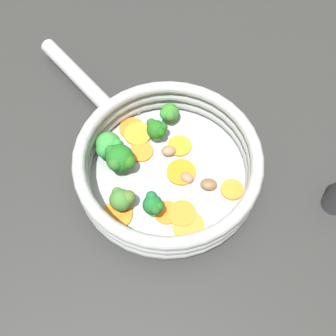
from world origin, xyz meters
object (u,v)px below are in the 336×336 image
object	(u,v)px
skillet	(168,174)
broccoli_floret_2	(108,146)
carrot_slice_4	(188,225)
broccoli_floret_0	(120,159)
carrot_slice_7	(180,146)
broccoli_floret_5	(170,113)
mushroom_piece_0	(209,184)
carrot_slice_1	(132,128)
broccoli_floret_4	(153,205)
carrot_slice_5	(167,213)
carrot_slice_9	(232,190)
carrot_slice_8	(181,171)
carrot_slice_0	(117,215)
carrot_slice_6	(182,213)
broccoli_floret_1	(122,199)
broccoli_floret_3	(157,129)
mushroom_piece_1	(187,178)
carrot_slice_3	(138,134)
carrot_slice_2	(142,152)
mushroom_piece_2	(166,151)

from	to	relation	value
skillet	broccoli_floret_2	bearing A→B (deg)	-108.74
carrot_slice_4	broccoli_floret_0	world-z (taller)	broccoli_floret_0
carrot_slice_7	broccoli_floret_2	bearing A→B (deg)	-81.71
broccoli_floret_5	mushroom_piece_0	world-z (taller)	broccoli_floret_5
carrot_slice_1	broccoli_floret_4	xyz separation A→B (m)	(0.15, 0.04, 0.03)
carrot_slice_1	carrot_slice_4	world-z (taller)	carrot_slice_1
carrot_slice_1	carrot_slice_5	world-z (taller)	carrot_slice_1
carrot_slice_9	carrot_slice_5	bearing A→B (deg)	-67.77
carrot_slice_8	carrot_slice_0	bearing A→B (deg)	-51.22
carrot_slice_4	broccoli_floret_5	distance (m)	0.19
carrot_slice_1	broccoli_floret_2	size ratio (longest dim) A/B	0.92
carrot_slice_6	broccoli_floret_1	distance (m)	0.09
broccoli_floret_3	broccoli_floret_5	distance (m)	0.04
carrot_slice_6	mushroom_piece_1	distance (m)	0.06
carrot_slice_0	carrot_slice_5	distance (m)	0.07
broccoli_floret_0	carrot_slice_6	bearing A→B (deg)	52.21
broccoli_floret_3	carrot_slice_1	bearing A→B (deg)	-111.13
skillet	broccoli_floret_1	size ratio (longest dim) A/B	6.39
carrot_slice_7	mushroom_piece_1	size ratio (longest dim) A/B	1.77
carrot_slice_6	broccoli_floret_4	world-z (taller)	broccoli_floret_4
carrot_slice_3	mushroom_piece_0	distance (m)	0.15
carrot_slice_1	carrot_slice_3	bearing A→B (deg)	43.03
carrot_slice_4	mushroom_piece_0	size ratio (longest dim) A/B	1.82
carrot_slice_8	carrot_slice_1	bearing A→B (deg)	-133.55
carrot_slice_2	skillet	bearing A→B (deg)	50.93
carrot_slice_8	mushroom_piece_1	size ratio (longest dim) A/B	2.09
carrot_slice_0	mushroom_piece_2	bearing A→B (deg)	147.57
skillet	carrot_slice_6	bearing A→B (deg)	18.49
broccoli_floret_2	broccoli_floret_5	bearing A→B (deg)	125.26
carrot_slice_7	carrot_slice_8	world-z (taller)	same
carrot_slice_3	mushroom_piece_1	distance (m)	0.11
carrot_slice_5	mushroom_piece_1	distance (m)	0.06
carrot_slice_8	broccoli_floret_5	bearing A→B (deg)	-168.15
carrot_slice_0	carrot_slice_3	bearing A→B (deg)	171.52
carrot_slice_6	broccoli_floret_3	distance (m)	0.14
mushroom_piece_2	broccoli_floret_4	bearing A→B (deg)	-8.57
mushroom_piece_1	carrot_slice_2	bearing A→B (deg)	-122.58
carrot_slice_5	broccoli_floret_0	bearing A→B (deg)	-134.87
carrot_slice_7	mushroom_piece_1	bearing A→B (deg)	11.27
carrot_slice_3	carrot_slice_8	bearing A→B (deg)	47.01
carrot_slice_3	carrot_slice_5	size ratio (longest dim) A/B	1.19
carrot_slice_0	broccoli_floret_2	xyz separation A→B (m)	(-0.11, -0.02, 0.02)
broccoli_floret_0	carrot_slice_7	bearing A→B (deg)	115.07
skillet	carrot_slice_8	world-z (taller)	carrot_slice_8
broccoli_floret_2	mushroom_piece_2	size ratio (longest dim) A/B	1.92
carrot_slice_2	broccoli_floret_2	bearing A→B (deg)	-85.81
skillet	carrot_slice_3	world-z (taller)	carrot_slice_3
carrot_slice_1	mushroom_piece_2	world-z (taller)	mushroom_piece_2
carrot_slice_0	mushroom_piece_0	xyz separation A→B (m)	(-0.05, 0.14, 0.00)
carrot_slice_3	broccoli_floret_3	world-z (taller)	broccoli_floret_3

